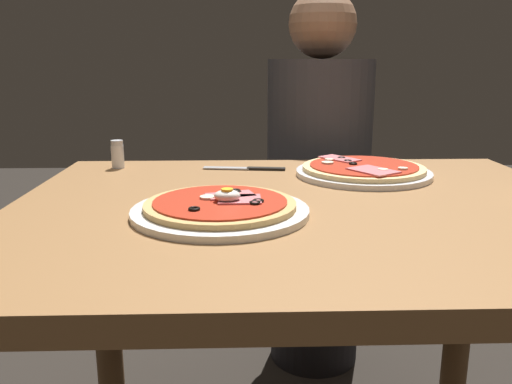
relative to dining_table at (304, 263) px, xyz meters
name	(u,v)px	position (x,y,z in m)	size (l,w,h in m)	color
dining_table	(304,263)	(0.00, 0.00, 0.00)	(1.07, 0.86, 0.72)	olive
pizza_foreground	(221,208)	(-0.15, -0.07, 0.13)	(0.30, 0.30, 0.05)	white
pizza_across_left	(363,171)	(0.16, 0.23, 0.13)	(0.30, 0.30, 0.03)	white
knife	(250,168)	(-0.09, 0.30, 0.12)	(0.20, 0.04, 0.01)	silver
salt_shaker	(118,154)	(-0.41, 0.34, 0.15)	(0.03, 0.03, 0.07)	white
diner_person	(318,196)	(0.13, 0.69, -0.05)	(0.32, 0.32, 1.18)	black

